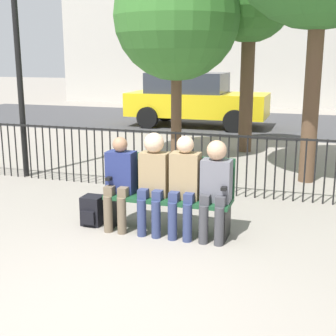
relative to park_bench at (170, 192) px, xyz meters
name	(u,v)px	position (x,y,z in m)	size (l,w,h in m)	color
ground_plane	(93,316)	(0.00, -2.09, -0.49)	(80.00, 80.00, 0.00)	gray
park_bench	(170,192)	(0.00, 0.00, 0.00)	(1.53, 0.45, 0.92)	#194728
seated_person_0	(120,179)	(-0.60, -0.13, 0.15)	(0.34, 0.39, 1.14)	brown
seated_person_1	(153,176)	(-0.17, -0.13, 0.21)	(0.34, 0.39, 1.22)	navy
seated_person_2	(184,181)	(0.22, -0.13, 0.18)	(0.34, 0.39, 1.20)	navy
seated_person_3	(215,184)	(0.59, -0.13, 0.18)	(0.34, 0.39, 1.17)	#3D3D42
backpack	(93,211)	(-0.99, -0.13, -0.30)	(0.25, 0.28, 0.37)	black
fence_railing	(202,158)	(-0.02, 1.67, 0.07)	(9.01, 0.03, 0.95)	black
tree_0	(177,17)	(-1.18, 4.15, 2.37)	(2.54, 2.54, 4.14)	brown
tree_2	(250,0)	(0.11, 5.23, 2.76)	(1.89, 1.89, 4.26)	brown
lamp_post	(15,21)	(-3.28, 1.78, 2.18)	(0.28, 0.28, 4.09)	black
street_surface	(264,123)	(0.00, 9.91, -0.48)	(24.00, 6.00, 0.01)	#3D3D3F
parked_car_0	(195,99)	(-1.98, 8.69, 0.36)	(4.20, 1.94, 1.62)	yellow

